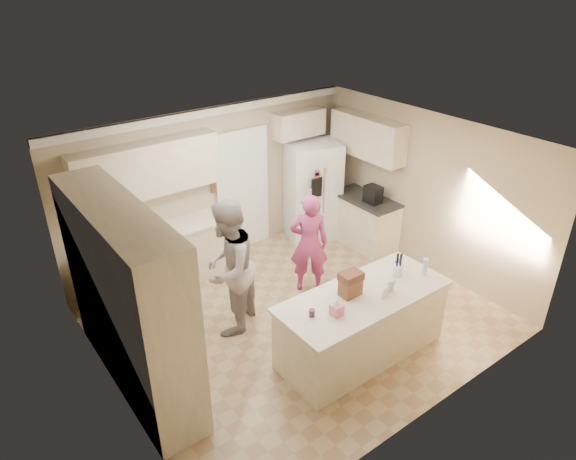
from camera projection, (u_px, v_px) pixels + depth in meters
floor at (297, 317)px, 7.48m from camera, size 5.20×4.60×0.02m
ceiling at (299, 145)px, 6.26m from camera, size 5.20×4.60×0.02m
wall_back at (213, 185)px, 8.51m from camera, size 5.20×0.02×2.60m
wall_front at (436, 325)px, 5.24m from camera, size 5.20×0.02×2.60m
wall_left at (105, 309)px, 5.49m from camera, size 0.02×4.60×2.60m
wall_right at (426, 192)px, 8.26m from camera, size 0.02×4.60×2.60m
crown_back at (209, 112)px, 7.90m from camera, size 5.20×0.08×0.12m
pantry_bank at (128, 299)px, 5.85m from camera, size 0.60×2.60×2.35m
back_base_cab at (162, 259)px, 8.08m from camera, size 2.20×0.60×0.88m
back_countertop at (159, 233)px, 7.86m from camera, size 2.24×0.63×0.04m
back_upper_cab at (147, 169)px, 7.49m from camera, size 2.20×0.35×0.80m
doorway_opening at (242, 192)px, 8.90m from camera, size 0.90×0.06×2.10m
doorway_casing at (243, 192)px, 8.87m from camera, size 1.02×0.03×2.22m
wall_frame_upper at (214, 171)px, 8.38m from camera, size 0.15×0.02×0.20m
wall_frame_lower at (215, 187)px, 8.50m from camera, size 0.15×0.02×0.20m
refrigerator at (313, 191)px, 9.29m from camera, size 1.07×0.94×1.80m
fridge_seam at (325, 198)px, 9.03m from camera, size 0.02×0.02×1.78m
fridge_dispenser at (316, 188)px, 8.79m from camera, size 0.22×0.03×0.35m
fridge_handle_l at (324, 191)px, 8.93m from camera, size 0.02×0.02×0.85m
fridge_handle_r at (328, 189)px, 8.98m from camera, size 0.02×0.02×0.85m
over_fridge_cab at (298, 124)px, 8.88m from camera, size 0.95×0.35×0.45m
right_base_cab at (364, 222)px, 9.20m from camera, size 0.60×1.20×0.88m
right_countertop at (366, 199)px, 8.98m from camera, size 0.63×1.24×0.04m
right_upper_cab at (368, 137)px, 8.71m from camera, size 0.35×1.50×0.70m
coffee_maker at (373, 194)px, 8.74m from camera, size 0.22×0.28×0.30m
island_base at (362, 325)px, 6.60m from camera, size 2.20×0.90×0.88m
island_top at (364, 296)px, 6.39m from camera, size 2.28×0.96×0.05m
utensil_crock at (398, 271)px, 6.72m from camera, size 0.13×0.13×0.15m
tissue_box at (337, 310)px, 5.98m from camera, size 0.13×0.13×0.14m
tissue_plume at (337, 302)px, 5.93m from camera, size 0.08×0.08×0.08m
dollhouse_body at (350, 287)px, 6.32m from camera, size 0.26×0.18×0.22m
dollhouse_roof at (351, 276)px, 6.24m from camera, size 0.28×0.20×0.10m
jam_jar at (312, 313)px, 5.97m from camera, size 0.07×0.07×0.09m
greeting_card_a at (385, 292)px, 6.28m from camera, size 0.12×0.06×0.16m
greeting_card_b at (390, 286)px, 6.39m from camera, size 0.12×0.05×0.16m
water_bottle at (425, 267)px, 6.72m from camera, size 0.07×0.07×0.24m
shaker_salt at (397, 263)px, 6.94m from camera, size 0.05×0.05×0.09m
shaker_pepper at (400, 262)px, 6.98m from camera, size 0.05×0.05×0.09m
teen_boy at (228, 268)px, 6.83m from camera, size 1.19×1.15×1.94m
teen_girl at (309, 244)px, 7.76m from camera, size 0.70×0.66×1.62m
fridge_magnets at (326, 198)px, 9.03m from camera, size 0.76×0.02×1.44m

